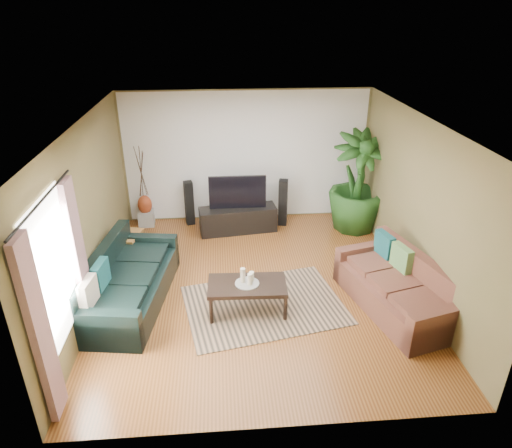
{
  "coord_description": "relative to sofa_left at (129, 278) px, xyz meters",
  "views": [
    {
      "loc": [
        -0.52,
        -6.23,
        4.19
      ],
      "look_at": [
        0.0,
        0.2,
        1.05
      ],
      "focal_mm": 32.0,
      "sensor_mm": 36.0,
      "label": 1
    }
  ],
  "objects": [
    {
      "name": "coffee_table",
      "position": [
        1.77,
        -0.37,
        -0.19
      ],
      "size": [
        1.17,
        0.67,
        0.47
      ],
      "primitive_type": "cube",
      "rotation": [
        0.0,
        0.0,
        -0.04
      ],
      "color": "black",
      "rests_on": "floor"
    },
    {
      "name": "candle_tray",
      "position": [
        1.77,
        -0.37,
        0.05
      ],
      "size": [
        0.36,
        0.36,
        0.02
      ],
      "primitive_type": "cylinder",
      "color": "gray",
      "rests_on": "coffee_table"
    },
    {
      "name": "candle_mid",
      "position": [
        1.81,
        -0.41,
        0.15
      ],
      "size": [
        0.07,
        0.07,
        0.18
      ],
      "primitive_type": "cylinder",
      "color": "beige",
      "rests_on": "candle_tray"
    },
    {
      "name": "speaker_right",
      "position": [
        2.7,
        2.55,
        0.06
      ],
      "size": [
        0.21,
        0.23,
        0.98
      ],
      "primitive_type": "cube",
      "rotation": [
        0.0,
        0.0,
        -0.22
      ],
      "color": "black",
      "rests_on": "floor"
    },
    {
      "name": "candle_short",
      "position": [
        1.84,
        -0.31,
        0.14
      ],
      "size": [
        0.07,
        0.07,
        0.15
      ],
      "primitive_type": "cylinder",
      "color": "#EEE9C9",
      "rests_on": "candle_tray"
    },
    {
      "name": "television",
      "position": [
        1.76,
        2.32,
        0.42
      ],
      "size": [
        1.12,
        0.06,
        0.66
      ],
      "primitive_type": "cube",
      "color": "black",
      "rests_on": "tv_stand"
    },
    {
      "name": "candle_tall",
      "position": [
        1.71,
        -0.34,
        0.18
      ],
      "size": [
        0.07,
        0.07,
        0.23
      ],
      "primitive_type": "cylinder",
      "color": "beige",
      "rests_on": "candle_tray"
    },
    {
      "name": "tv_stand",
      "position": [
        1.76,
        2.3,
        -0.17
      ],
      "size": [
        1.58,
        0.66,
        0.51
      ],
      "primitive_type": "cube",
      "rotation": [
        0.0,
        0.0,
        0.13
      ],
      "color": "black",
      "rests_on": "floor"
    },
    {
      "name": "vase",
      "position": [
        -0.13,
        2.74,
        0.03
      ],
      "size": [
        0.29,
        0.29,
        0.4
      ],
      "primitive_type": "ellipsoid",
      "color": "#92381A",
      "rests_on": "pedestal"
    },
    {
      "name": "plant_pot",
      "position": [
        4.13,
        2.25,
        -0.28
      ],
      "size": [
        0.37,
        0.37,
        0.29
      ],
      "primitive_type": "cylinder",
      "color": "black",
      "rests_on": "floor"
    },
    {
      "name": "wall_right",
      "position": [
        4.47,
        0.24,
        0.92
      ],
      "size": [
        0.0,
        5.5,
        5.5
      ],
      "primitive_type": "plane",
      "rotation": [
        1.57,
        0.0,
        -1.57
      ],
      "color": "brown",
      "rests_on": "ground"
    },
    {
      "name": "side_table",
      "position": [
        -0.28,
        1.23,
        -0.14
      ],
      "size": [
        0.65,
        0.65,
        0.57
      ],
      "primitive_type": "cube",
      "rotation": [
        0.0,
        0.0,
        -0.24
      ],
      "color": "olive",
      "rests_on": "floor"
    },
    {
      "name": "sofa_left",
      "position": [
        0.0,
        0.0,
        0.0
      ],
      "size": [
        1.32,
        2.45,
        0.85
      ],
      "primitive_type": "cube",
      "rotation": [
        0.0,
        0.0,
        1.43
      ],
      "color": "black",
      "rests_on": "floor"
    },
    {
      "name": "curtain_far",
      "position": [
        -0.46,
        -0.61,
        0.72
      ],
      "size": [
        0.08,
        0.35,
        2.2
      ],
      "primitive_type": "cube",
      "color": "gray",
      "rests_on": "ground"
    },
    {
      "name": "pedestal",
      "position": [
        -0.13,
        2.74,
        -0.27
      ],
      "size": [
        0.33,
        0.33,
        0.31
      ],
      "primitive_type": "cube",
      "rotation": [
        0.0,
        0.0,
        0.06
      ],
      "color": "#999896",
      "rests_on": "floor"
    },
    {
      "name": "potted_plant",
      "position": [
        4.13,
        2.25,
        0.58
      ],
      "size": [
        1.19,
        1.19,
        2.0
      ],
      "primitive_type": "imported",
      "rotation": [
        0.0,
        0.0,
        0.06
      ],
      "color": "#1D4517",
      "rests_on": "floor"
    },
    {
      "name": "speaker_left",
      "position": [
        0.77,
        2.74,
        0.04
      ],
      "size": [
        0.21,
        0.22,
        0.93
      ],
      "primitive_type": "cube",
      "rotation": [
        0.0,
        0.0,
        0.25
      ],
      "color": "black",
      "rests_on": "floor"
    },
    {
      "name": "ceiling",
      "position": [
        1.97,
        0.24,
        2.28
      ],
      "size": [
        5.5,
        5.5,
        0.0
      ],
      "primitive_type": "plane",
      "rotation": [
        3.14,
        0.0,
        0.0
      ],
      "color": "white",
      "rests_on": "ground"
    },
    {
      "name": "floor",
      "position": [
        1.97,
        0.24,
        -0.42
      ],
      "size": [
        5.5,
        5.5,
        0.0
      ],
      "primitive_type": "plane",
      "color": "brown",
      "rests_on": "ground"
    },
    {
      "name": "area_rug",
      "position": [
        2.04,
        -0.27,
        -0.42
      ],
      "size": [
        2.64,
        2.1,
        0.01
      ],
      "primitive_type": "cube",
      "rotation": [
        0.0,
        0.0,
        0.2
      ],
      "color": "#9C7B5C",
      "rests_on": "floor"
    },
    {
      "name": "wall_front",
      "position": [
        1.97,
        -2.51,
        0.93
      ],
      "size": [
        5.0,
        0.0,
        5.0
      ],
      "primitive_type": "plane",
      "rotation": [
        -1.57,
        0.0,
        0.0
      ],
      "color": "brown",
      "rests_on": "ground"
    },
    {
      "name": "wall_left",
      "position": [
        -0.53,
        0.24,
        0.92
      ],
      "size": [
        0.0,
        5.5,
        5.5
      ],
      "primitive_type": "plane",
      "rotation": [
        1.57,
        0.0,
        1.57
      ],
      "color": "brown",
      "rests_on": "ground"
    },
    {
      "name": "window_pane",
      "position": [
        -0.51,
        -1.36,
        0.97
      ],
      "size": [
        0.0,
        1.8,
        1.8
      ],
      "primitive_type": "plane",
      "rotation": [
        1.57,
        0.0,
        1.57
      ],
      "color": "white",
      "rests_on": "ground"
    },
    {
      "name": "wall_back",
      "position": [
        1.97,
        2.99,
        0.93
      ],
      "size": [
        5.0,
        0.0,
        5.0
      ],
      "primitive_type": "plane",
      "rotation": [
        1.57,
        0.0,
        0.0
      ],
      "color": "brown",
      "rests_on": "ground"
    },
    {
      "name": "sofa_right",
      "position": [
        3.98,
        -0.48,
        0.0
      ],
      "size": [
        1.43,
        2.22,
        0.85
      ],
      "primitive_type": "cube",
      "rotation": [
        0.0,
        0.0,
        -1.3
      ],
      "color": "brown",
      "rests_on": "floor"
    },
    {
      "name": "curtain_rod",
      "position": [
        -0.46,
        -1.36,
        1.87
      ],
      "size": [
        0.03,
        1.9,
        0.03
      ],
      "primitive_type": "cylinder",
      "rotation": [
        1.57,
        0.0,
        0.0
      ],
      "color": "black",
      "rests_on": "ground"
    },
    {
      "name": "backwall_panel",
      "position": [
        1.97,
        2.98,
        0.93
      ],
      "size": [
        4.9,
        0.0,
        4.9
      ],
      "primitive_type": "plane",
      "rotation": [
        1.57,
        0.0,
        0.0
      ],
      "color": "white",
      "rests_on": "ground"
    },
    {
      "name": "curtain_near",
      "position": [
        -0.46,
        -2.11,
        0.72
      ],
      "size": [
        0.08,
        0.35,
        2.2
      ],
      "primitive_type": "cube",
      "color": "gray",
      "rests_on": "ground"
    }
  ]
}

